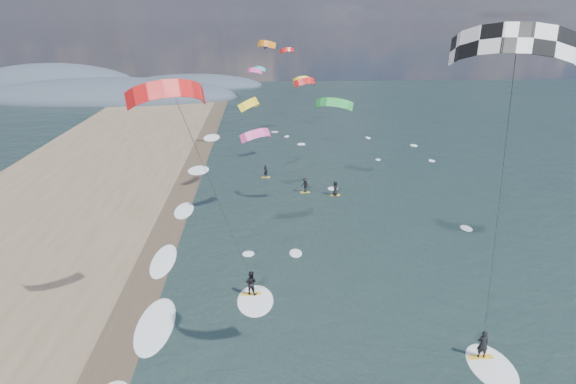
{
  "coord_description": "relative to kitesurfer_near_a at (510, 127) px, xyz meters",
  "views": [
    {
      "loc": [
        -2.99,
        -21.26,
        19.28
      ],
      "look_at": [
        -1.0,
        12.0,
        7.0
      ],
      "focal_mm": 30.0,
      "sensor_mm": 36.0,
      "label": 1
    }
  ],
  "objects": [
    {
      "name": "far_kitesurfers",
      "position": [
        -4.22,
        34.64,
        -14.34
      ],
      "size": [
        8.88,
        7.72,
        1.73
      ],
      "color": "gold",
      "rests_on": "ground"
    },
    {
      "name": "coastal_hills",
      "position": [
        -51.56,
        111.27,
        -15.2
      ],
      "size": [
        80.0,
        41.0,
        15.0
      ],
      "color": "#3D4756",
      "rests_on": "ground"
    },
    {
      "name": "ground",
      "position": [
        -6.72,
        3.41,
        -15.2
      ],
      "size": [
        260.0,
        260.0,
        0.0
      ],
      "primitive_type": "plane",
      "color": "black",
      "rests_on": "ground"
    },
    {
      "name": "kitesurfer_near_a",
      "position": [
        0.0,
        0.0,
        0.0
      ],
      "size": [
        8.05,
        9.19,
        19.44
      ],
      "color": "gold",
      "rests_on": "ground"
    },
    {
      "name": "wet_sand_strip",
      "position": [
        -18.72,
        13.41,
        -15.19
      ],
      "size": [
        3.0,
        240.0,
        0.0
      ],
      "primitive_type": "cube",
      "color": "#382D23",
      "rests_on": "ground"
    },
    {
      "name": "bg_kite_field",
      "position": [
        -6.56,
        56.05,
        -3.97
      ],
      "size": [
        11.76,
        72.42,
        8.12
      ],
      "color": "teal",
      "rests_on": "ground"
    },
    {
      "name": "kitesurfer_near_b",
      "position": [
        -12.99,
        8.44,
        -3.95
      ],
      "size": [
        7.3,
        8.92,
        16.7
      ],
      "color": "gold",
      "rests_on": "ground"
    },
    {
      "name": "shoreline_surf",
      "position": [
        -17.52,
        18.16,
        -15.2
      ],
      "size": [
        2.4,
        79.4,
        0.11
      ],
      "color": "white",
      "rests_on": "ground"
    }
  ]
}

